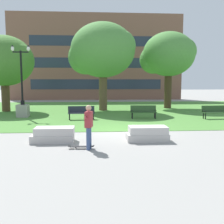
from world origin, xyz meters
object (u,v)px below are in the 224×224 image
park_bench_near_left (143,111)px  park_bench_near_right (215,111)px  lamp_post_center (23,103)px  person_skateboarder (89,124)px  concrete_block_left (147,134)px  skateboard (81,147)px  concrete_block_center (54,135)px  park_bench_far_left (81,112)px

park_bench_near_left → park_bench_near_right: (4.93, -0.49, 0.00)m
park_bench_near_right → lamp_post_center: (-13.57, 1.81, 0.52)m
person_skateboarder → concrete_block_left: bearing=27.1°
lamp_post_center → park_bench_near_left: bearing=-8.6°
person_skateboarder → park_bench_near_right: person_skateboarder is taller
skateboard → concrete_block_left: bearing=23.1°
person_skateboarder → skateboard: 0.95m
concrete_block_center → lamp_post_center: (-3.43, 8.13, 0.75)m
skateboard → park_bench_far_left: size_ratio=0.56×
concrete_block_center → person_skateboarder: (1.54, -1.35, 0.67)m
person_skateboarder → skateboard: (-0.31, 0.09, -0.89)m
lamp_post_center → concrete_block_left: bearing=-47.4°
park_bench_near_left → concrete_block_left: bearing=-99.3°
park_bench_far_left → person_skateboarder: bearing=-85.2°
skateboard → park_bench_near_right: 11.71m
concrete_block_center → park_bench_far_left: park_bench_far_left is taller
park_bench_far_left → concrete_block_left: bearing=-64.2°
concrete_block_left → skateboard: (-2.85, -1.21, -0.22)m
park_bench_near_right → park_bench_near_left: bearing=174.3°
park_bench_near_left → park_bench_near_right: 4.96m
concrete_block_center → park_bench_near_left: size_ratio=1.00×
skateboard → park_bench_near_left: size_ratio=0.57×
skateboard → park_bench_far_left: 7.86m
concrete_block_center → park_bench_near_left: bearing=52.6°
park_bench_near_left → skateboard: bearing=-116.2°
park_bench_near_right → lamp_post_center: lamp_post_center is taller
park_bench_near_left → park_bench_far_left: 4.33m
park_bench_near_right → lamp_post_center: size_ratio=0.35×
concrete_block_center → park_bench_far_left: bearing=82.4°
park_bench_far_left → concrete_block_center: bearing=-97.6°
person_skateboarder → park_bench_far_left: size_ratio=0.93×
park_bench_near_left → park_bench_far_left: (-4.33, -0.24, 0.00)m
concrete_block_left → park_bench_near_right: (6.05, 6.37, 0.23)m
lamp_post_center → person_skateboarder: bearing=-62.3°
concrete_block_left → skateboard: bearing=-156.9°
concrete_block_left → skateboard: 3.10m
person_skateboarder → park_bench_near_left: size_ratio=0.94×
park_bench_near_right → lamp_post_center: bearing=172.4°
skateboard → park_bench_far_left: bearing=92.6°
park_bench_near_right → concrete_block_left: bearing=-133.5°
skateboard → lamp_post_center: 10.54m
park_bench_near_left → park_bench_near_right: size_ratio=1.00×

